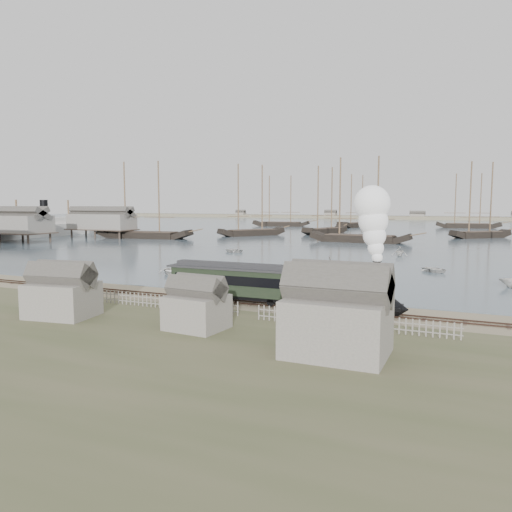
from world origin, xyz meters
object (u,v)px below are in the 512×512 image
at_px(passenger_coach, 234,281).
at_px(steamship, 44,218).
at_px(locomotive, 367,258).
at_px(beached_dinghy, 238,295).

relative_size(passenger_coach, steamship, 0.29).
distance_m(locomotive, passenger_coach, 12.53).
bearing_deg(locomotive, steamship, 148.68).
xyz_separation_m(locomotive, beached_dinghy, (-12.84, 2.02, -4.39)).
bearing_deg(beached_dinghy, steamship, 64.54).
xyz_separation_m(passenger_coach, beached_dinghy, (-0.61, 2.02, -1.69)).
bearing_deg(passenger_coach, beached_dinghy, 106.67).
xyz_separation_m(locomotive, steamship, (-101.35, 61.67, 0.33)).
bearing_deg(steamship, locomotive, -124.48).
bearing_deg(locomotive, beached_dinghy, 171.05).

